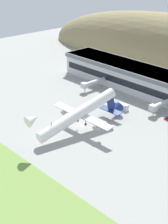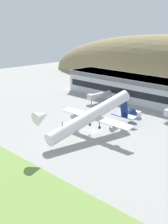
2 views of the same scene
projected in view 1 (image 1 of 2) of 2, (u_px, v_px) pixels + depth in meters
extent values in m
plane|color=#9E9E99|center=(82.00, 125.00, 170.85)|extent=(349.62, 349.62, 0.00)
cube|color=silver|center=(144.00, 80.00, 206.85)|extent=(110.13, 18.96, 13.13)
cube|color=slate|center=(144.00, 71.00, 204.63)|extent=(111.33, 20.16, 2.36)
cube|color=black|center=(132.00, 86.00, 201.28)|extent=(105.73, 0.16, 3.68)
cylinder|color=silver|center=(94.00, 82.00, 211.76)|extent=(2.60, 15.54, 2.60)
cube|color=silver|center=(84.00, 85.00, 207.00)|extent=(3.38, 2.86, 2.86)
cylinder|color=slate|center=(85.00, 89.00, 208.13)|extent=(0.36, 0.36, 4.00)
cylinder|color=silver|center=(161.00, 105.00, 182.55)|extent=(2.60, 11.99, 2.60)
cube|color=silver|center=(153.00, 108.00, 178.87)|extent=(3.38, 2.86, 2.86)
cylinder|color=slate|center=(153.00, 111.00, 180.00)|extent=(0.36, 0.36, 4.00)
cylinder|color=white|center=(78.00, 114.00, 162.16)|extent=(4.72, 42.88, 13.49)
cone|color=white|center=(33.00, 119.00, 145.71)|extent=(4.63, 6.04, 5.60)
cone|color=navy|center=(116.00, 110.00, 178.94)|extent=(4.63, 6.96, 5.80)
cube|color=navy|center=(110.00, 101.00, 174.47)|extent=(0.50, 6.04, 9.79)
cube|color=navy|center=(111.00, 110.00, 176.51)|extent=(12.28, 3.31, 1.04)
cube|color=white|center=(82.00, 115.00, 163.97)|extent=(35.33, 3.62, 1.19)
cylinder|color=#9E9EA3|center=(65.00, 111.00, 171.38)|extent=(2.30, 4.00, 3.00)
cylinder|color=#9E9EA3|center=(98.00, 127.00, 157.10)|extent=(2.30, 4.00, 3.00)
cylinder|color=#2D2D2D|center=(78.00, 118.00, 166.71)|extent=(0.28, 0.28, 2.20)
cylinder|color=#2D2D2D|center=(78.00, 121.00, 167.16)|extent=(0.45, 1.10, 1.10)
cylinder|color=#2D2D2D|center=(86.00, 122.00, 163.21)|extent=(0.28, 0.28, 2.20)
cylinder|color=#2D2D2D|center=(86.00, 124.00, 163.66)|extent=(0.45, 1.10, 1.10)
cylinder|color=#2D2D2D|center=(51.00, 124.00, 153.18)|extent=(0.22, 0.22, 1.98)
cylinder|color=#2D2D2D|center=(51.00, 126.00, 153.59)|extent=(0.30, 0.83, 0.82)
cube|color=#B21E1E|center=(168.00, 119.00, 175.63)|extent=(3.83, 1.95, 0.82)
cube|color=black|center=(168.00, 118.00, 175.45)|extent=(2.13, 1.61, 0.67)
cube|color=#264C99|center=(117.00, 105.00, 188.92)|extent=(2.66, 2.48, 2.75)
cube|color=black|center=(115.00, 103.00, 189.56)|extent=(0.16, 2.02, 1.21)
cube|color=silver|center=(123.00, 107.00, 186.27)|extent=(5.53, 2.60, 3.05)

